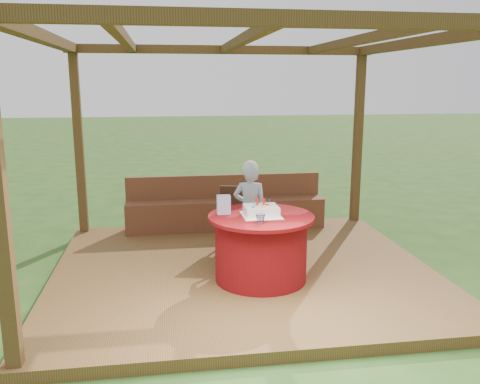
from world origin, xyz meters
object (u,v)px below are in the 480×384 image
elderly_woman (250,207)px  drinking_glass (260,219)px  bench (226,211)px  gift_bag (224,205)px  chair (234,216)px  birthday_cake (261,211)px  table (261,247)px

elderly_woman → drinking_glass: 1.24m
bench → gift_bag: (-0.27, -2.00, 0.59)m
bench → gift_bag: size_ratio=14.14×
chair → birthday_cake: bearing=-82.7°
chair → birthday_cake: size_ratio=1.98×
bench → drinking_glass: 2.49m
bench → elderly_woman: bearing=-82.0°
chair → table: bearing=-82.5°
elderly_woman → table: bearing=-92.0°
table → gift_bag: 0.64m
gift_bag → birthday_cake: bearing=-19.5°
table → gift_bag: size_ratio=5.57×
table → gift_bag: bearing=162.3°
elderly_woman → gift_bag: (-0.44, -0.79, 0.23)m
elderly_woman → birthday_cake: (-0.03, -0.93, 0.19)m
bench → drinking_glass: (0.07, -2.43, 0.54)m
elderly_woman → gift_bag: elderly_woman is taller
birthday_cake → gift_bag: size_ratio=1.99×
chair → drinking_glass: 1.50m
table → bench: bearing=93.7°
chair → birthday_cake: (0.15, -1.16, 0.36)m
bench → elderly_woman: (0.17, -1.21, 0.36)m
drinking_glass → birthday_cake: bearing=77.5°
drinking_glass → table: bearing=77.6°
table → chair: size_ratio=1.41×
chair → birthday_cake: birthday_cake is taller
birthday_cake → gift_bag: bearing=160.8°
bench → chair: chair is taller
bench → gift_bag: bearing=-97.6°
bench → table: size_ratio=2.54×
elderly_woman → drinking_glass: bearing=-94.7°
chair → elderly_woman: (0.18, -0.23, 0.17)m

